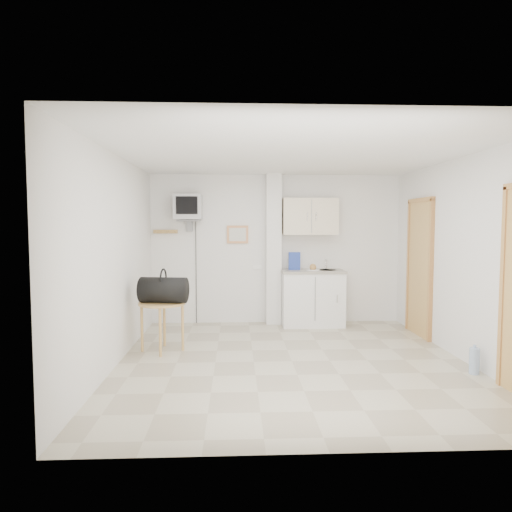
{
  "coord_description": "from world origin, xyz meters",
  "views": [
    {
      "loc": [
        -0.68,
        -5.44,
        1.67
      ],
      "look_at": [
        -0.41,
        0.6,
        1.25
      ],
      "focal_mm": 32.0,
      "sensor_mm": 36.0,
      "label": 1
    }
  ],
  "objects_px": {
    "crt_television": "(188,208)",
    "water_bottle": "(474,361)",
    "round_table": "(162,309)",
    "duffel_bag": "(163,290)"
  },
  "relations": [
    {
      "from": "duffel_bag",
      "to": "water_bottle",
      "type": "xyz_separation_m",
      "value": [
        3.6,
        -1.05,
        -0.67
      ]
    },
    {
      "from": "crt_television",
      "to": "water_bottle",
      "type": "relative_size",
      "value": 6.5
    },
    {
      "from": "crt_television",
      "to": "round_table",
      "type": "height_order",
      "value": "crt_television"
    },
    {
      "from": "duffel_bag",
      "to": "water_bottle",
      "type": "relative_size",
      "value": 1.96
    },
    {
      "from": "crt_television",
      "to": "round_table",
      "type": "bearing_deg",
      "value": -97.62
    },
    {
      "from": "duffel_bag",
      "to": "crt_television",
      "type": "bearing_deg",
      "value": 92.7
    },
    {
      "from": "crt_television",
      "to": "water_bottle",
      "type": "xyz_separation_m",
      "value": [
        3.43,
        -2.58,
        -1.79
      ]
    },
    {
      "from": "water_bottle",
      "to": "crt_television",
      "type": "bearing_deg",
      "value": 143.04
    },
    {
      "from": "crt_television",
      "to": "duffel_bag",
      "type": "bearing_deg",
      "value": -96.43
    },
    {
      "from": "crt_television",
      "to": "water_bottle",
      "type": "distance_m",
      "value": 4.65
    }
  ]
}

